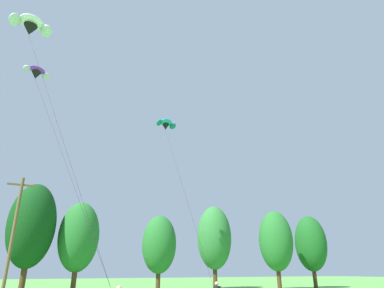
{
  "coord_description": "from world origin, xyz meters",
  "views": [
    {
      "loc": [
        -8.02,
        5.98,
        2.28
      ],
      "look_at": [
        1.55,
        25.21,
        10.42
      ],
      "focal_mm": 31.33,
      "sensor_mm": 36.0,
      "label": 1
    }
  ],
  "objects_px": {
    "parafoil_kite_high_purple": "(37,73)",
    "parafoil_kite_mid_teal": "(166,124)",
    "parafoil_kite_far_white": "(31,26)",
    "utility_pole": "(13,233)"
  },
  "relations": [
    {
      "from": "parafoil_kite_high_purple",
      "to": "parafoil_kite_far_white",
      "type": "distance_m",
      "value": 4.25
    },
    {
      "from": "parafoil_kite_mid_teal",
      "to": "parafoil_kite_high_purple",
      "type": "bearing_deg",
      "value": -160.72
    },
    {
      "from": "parafoil_kite_high_purple",
      "to": "parafoil_kite_far_white",
      "type": "xyz_separation_m",
      "value": [
        -1.08,
        -2.74,
        3.06
      ]
    },
    {
      "from": "utility_pole",
      "to": "parafoil_kite_high_purple",
      "type": "distance_m",
      "value": 14.95
    },
    {
      "from": "parafoil_kite_far_white",
      "to": "parafoil_kite_mid_teal",
      "type": "bearing_deg",
      "value": 26.2
    },
    {
      "from": "utility_pole",
      "to": "parafoil_kite_far_white",
      "type": "distance_m",
      "value": 18.18
    },
    {
      "from": "parafoil_kite_high_purple",
      "to": "utility_pole",
      "type": "bearing_deg",
      "value": -52.42
    },
    {
      "from": "parafoil_kite_mid_teal",
      "to": "parafoil_kite_far_white",
      "type": "xyz_separation_m",
      "value": [
        -16.62,
        -8.18,
        3.2
      ]
    },
    {
      "from": "parafoil_kite_high_purple",
      "to": "parafoil_kite_mid_teal",
      "type": "xyz_separation_m",
      "value": [
        15.54,
        5.44,
        -0.14
      ]
    },
    {
      "from": "parafoil_kite_high_purple",
      "to": "parafoil_kite_far_white",
      "type": "relative_size",
      "value": 0.85
    }
  ]
}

